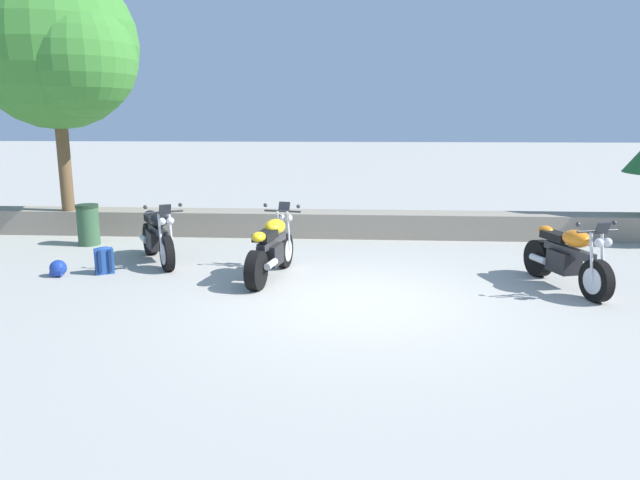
% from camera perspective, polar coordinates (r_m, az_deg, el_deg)
% --- Properties ---
extents(ground_plane, '(120.00, 120.00, 0.00)m').
position_cam_1_polar(ground_plane, '(8.55, 3.56, -5.97)').
color(ground_plane, '#A3A099').
extents(stone_wall, '(36.00, 0.80, 0.55)m').
position_cam_1_polar(stone_wall, '(13.15, 3.68, 1.56)').
color(stone_wall, gray).
rests_on(stone_wall, ground).
extents(motorcycle_black_near_left, '(1.23, 1.85, 1.18)m').
position_cam_1_polar(motorcycle_black_near_left, '(11.08, -15.62, 0.32)').
color(motorcycle_black_near_left, black).
rests_on(motorcycle_black_near_left, ground).
extents(motorcycle_yellow_centre, '(0.72, 2.05, 1.18)m').
position_cam_1_polar(motorcycle_yellow_centre, '(9.69, -4.75, -0.89)').
color(motorcycle_yellow_centre, black).
rests_on(motorcycle_yellow_centre, ground).
extents(motorcycle_orange_far_right, '(0.90, 2.02, 1.18)m').
position_cam_1_polar(motorcycle_orange_far_right, '(9.82, 23.07, -1.64)').
color(motorcycle_orange_far_right, black).
rests_on(motorcycle_orange_far_right, ground).
extents(rider_backpack, '(0.35, 0.34, 0.47)m').
position_cam_1_polar(rider_backpack, '(10.62, -20.42, -1.82)').
color(rider_backpack, navy).
rests_on(rider_backpack, ground).
extents(rider_helmet, '(0.28, 0.28, 0.28)m').
position_cam_1_polar(rider_helmet, '(10.74, -24.31, -2.56)').
color(rider_helmet, navy).
rests_on(rider_helmet, ground).
extents(leafy_tree_far_left, '(3.75, 3.58, 5.39)m').
position_cam_1_polar(leafy_tree_far_left, '(14.24, -24.19, 16.71)').
color(leafy_tree_far_left, brown).
rests_on(leafy_tree_far_left, stone_wall).
extents(trash_bin, '(0.46, 0.46, 0.86)m').
position_cam_1_polar(trash_bin, '(13.12, -21.78, 1.41)').
color(trash_bin, '#335638').
rests_on(trash_bin, ground).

